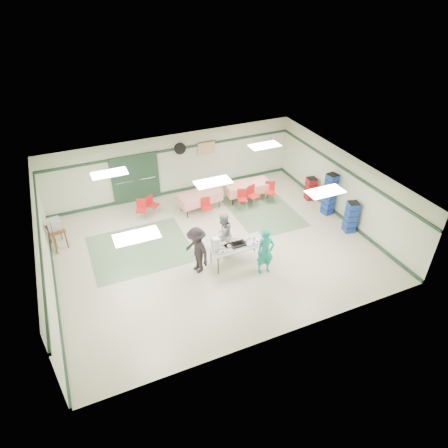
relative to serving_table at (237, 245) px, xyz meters
name	(u,v)px	position (x,y,z in m)	size (l,w,h in m)	color
floor	(214,247)	(-0.41, 1.09, -0.72)	(11.00, 11.00, 0.00)	beige
ceiling	(213,182)	(-0.41, 1.09, 1.98)	(11.00, 11.00, 0.00)	white
wall_back	(174,164)	(-0.41, 5.59, 0.63)	(11.00, 11.00, 0.00)	beige
wall_front	(279,302)	(-0.41, -3.41, 0.63)	(11.00, 11.00, 0.00)	beige
wall_left	(44,256)	(-5.91, 1.09, 0.63)	(9.00, 9.00, 0.00)	beige
wall_right	(343,186)	(5.09, 1.09, 0.63)	(9.00, 9.00, 0.00)	beige
trim_back	(173,150)	(-0.41, 5.56, 1.33)	(11.00, 0.06, 0.10)	#1F3A28
baseboard_back	(176,191)	(-0.41, 5.56, -0.66)	(11.00, 0.06, 0.12)	#1F3A28
trim_left	(39,237)	(-5.88, 1.09, 1.33)	(9.00, 0.06, 0.10)	#1F3A28
baseboard_left	(56,287)	(-5.88, 1.09, -0.66)	(9.00, 0.06, 0.12)	#1F3A28
trim_right	(346,170)	(5.06, 1.09, 1.33)	(9.00, 0.06, 0.10)	#1F3A28
baseboard_right	(337,214)	(5.06, 1.09, -0.66)	(9.00, 0.06, 0.12)	#1F3A28
green_patch_a	(140,249)	(-2.91, 2.09, -0.72)	(3.50, 3.00, 0.01)	#627F5C
green_patch_b	(262,211)	(2.39, 2.59, -0.72)	(2.50, 3.50, 0.01)	#627F5C
double_door_left	(124,181)	(-2.61, 5.53, 0.33)	(0.90, 0.06, 2.10)	gray
double_door_right	(147,177)	(-1.66, 5.53, 0.33)	(0.90, 0.06, 2.10)	gray
door_frame	(136,179)	(-2.14, 5.51, 0.33)	(2.00, 0.03, 2.15)	#1F3A28
wall_fan	(180,149)	(-0.11, 5.53, 1.33)	(0.50, 0.50, 0.10)	black
scroll_banner	(206,149)	(1.09, 5.53, 1.13)	(0.80, 0.02, 0.60)	tan
serving_table	(237,245)	(0.00, 0.00, 0.00)	(1.95, 0.80, 0.76)	#ADADA8
sheet_tray_right	(252,242)	(0.51, -0.08, 0.05)	(0.54, 0.41, 0.02)	silver
sheet_tray_mid	(232,243)	(-0.16, 0.11, 0.05)	(0.59, 0.45, 0.02)	silver
sheet_tray_left	(224,249)	(-0.51, -0.07, 0.05)	(0.58, 0.44, 0.02)	silver
baking_pan	(238,244)	(0.01, -0.04, 0.08)	(0.49, 0.31, 0.08)	black
foam_box_stack	(216,243)	(-0.76, 0.08, 0.26)	(0.24, 0.22, 0.43)	white
volunteer_teal	(265,252)	(0.63, -0.81, 0.10)	(0.60, 0.39, 1.65)	teal
volunteer_grey	(223,234)	(-0.27, 0.62, 0.13)	(0.83, 0.64, 1.70)	gray
volunteer_dark	(197,250)	(-1.40, 0.14, 0.13)	(1.10, 0.63, 1.70)	black
dining_table_a	(248,187)	(2.27, 3.78, -0.15)	(1.97, 0.98, 0.77)	red
dining_table_b	(200,197)	(0.07, 3.78, -0.15)	(1.88, 1.04, 0.77)	red
chair_a	(252,193)	(2.21, 3.21, -0.16)	(0.52, 0.52, 0.91)	red
chair_b	(242,197)	(1.74, 3.20, -0.21)	(0.49, 0.49, 0.84)	red
chair_c	(270,189)	(3.05, 3.21, -0.15)	(0.57, 0.57, 0.92)	red
chair_d	(206,205)	(0.12, 3.21, -0.22)	(0.42, 0.42, 0.82)	red
chair_loose_a	(152,203)	(-1.85, 4.24, -0.22)	(0.54, 0.54, 0.82)	red
chair_loose_b	(141,207)	(-2.31, 4.05, -0.19)	(0.52, 0.52, 0.86)	red
crate_stack_blue_a	(330,194)	(4.74, 1.39, 0.17)	(0.39, 0.39, 1.78)	#193896
crate_stack_red	(311,189)	(4.74, 2.66, -0.21)	(0.39, 0.39, 1.01)	#A5101A
crate_stack_blue_b	(351,217)	(4.74, -0.01, -0.08)	(0.39, 0.39, 1.27)	#193896
printer_table	(56,231)	(-5.56, 3.49, -0.09)	(0.68, 0.89, 0.74)	brown
office_printer	(54,224)	(-5.56, 3.49, 0.21)	(0.47, 0.41, 0.37)	#AAABA6
broom	(54,236)	(-5.64, 3.11, -0.04)	(0.03, 0.03, 1.31)	brown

